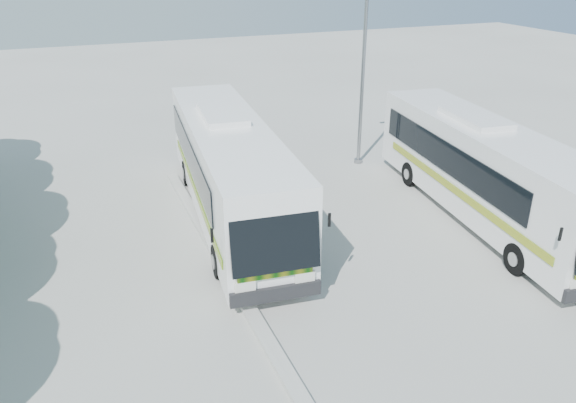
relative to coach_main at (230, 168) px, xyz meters
name	(u,v)px	position (x,y,z in m)	size (l,w,h in m)	color
ground	(315,282)	(1.00, -5.28, -1.94)	(100.00, 100.00, 0.00)	#ABABA6
kerb_divider	(222,263)	(-1.30, -3.28, -1.87)	(0.40, 16.00, 0.15)	#B2B2AD
coach_main	(230,168)	(0.00, 0.00, 0.00)	(3.80, 12.96, 3.54)	white
coach_adjacent	(485,169)	(8.54, -3.42, -0.07)	(3.98, 12.49, 3.41)	silver
lamppost	(363,66)	(7.12, 3.30, 2.54)	(1.99, 0.30, 8.13)	gray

